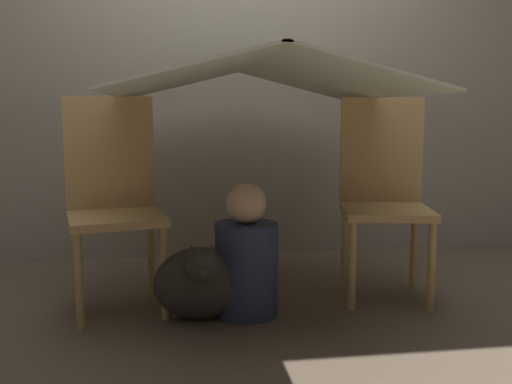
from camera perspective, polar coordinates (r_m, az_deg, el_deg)
ground_plane at (r=2.76m, az=0.17°, el=-11.51°), size 8.80×8.80×0.00m
wall_back at (r=3.69m, az=-2.39°, el=13.04°), size 7.00×0.05×2.50m
chair_left at (r=2.76m, az=-14.07°, el=-0.33°), size 0.50×0.50×1.00m
chair_right at (r=2.94m, az=12.67°, el=0.22°), size 0.50×0.50×1.00m
sheet_canopy at (r=2.67m, az=-0.00°, el=11.40°), size 1.30×1.44×0.17m
person_front at (r=2.61m, az=-0.97°, el=-6.77°), size 0.29×0.29×0.61m
dog at (r=2.57m, az=-5.58°, el=-8.90°), size 0.42×0.37×0.38m
floor_cushion at (r=2.82m, az=-4.08°, el=-10.08°), size 0.41×0.33×0.10m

